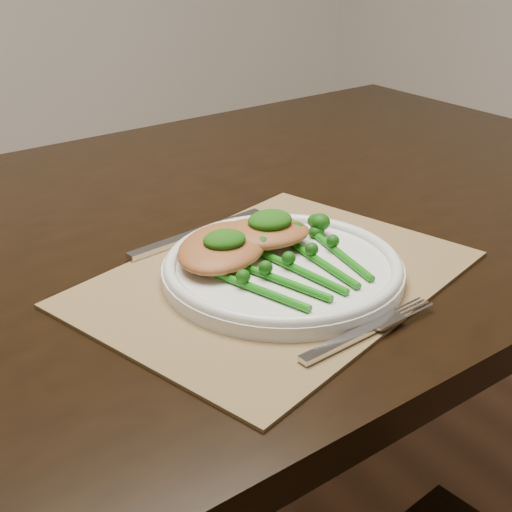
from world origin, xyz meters
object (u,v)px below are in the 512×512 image
dinner_plate (283,268)px  dining_table (203,434)px  chicken_fillet_left (223,247)px  placemat (276,278)px  broccolini_bundle (301,271)px

dinner_plate → dining_table: bearing=90.3°
dinner_plate → chicken_fillet_left: 0.07m
placemat → broccolini_bundle: bearing=-95.0°
dining_table → dinner_plate: dinner_plate is taller
dinner_plate → broccolini_bundle: (0.00, -0.03, 0.01)m
dining_table → placemat: size_ratio=3.82×
placemat → chicken_fillet_left: (-0.04, 0.05, 0.03)m
placemat → broccolini_bundle: (0.01, -0.04, 0.02)m
placemat → dinner_plate: 0.02m
dining_table → dinner_plate: bearing=-93.7°
dining_table → chicken_fillet_left: size_ratio=11.83×
dinner_plate → broccolini_bundle: 0.03m
dining_table → chicken_fillet_left: bearing=-110.6°
dining_table → placemat: 0.43m
chicken_fillet_left → dinner_plate: bearing=-86.0°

